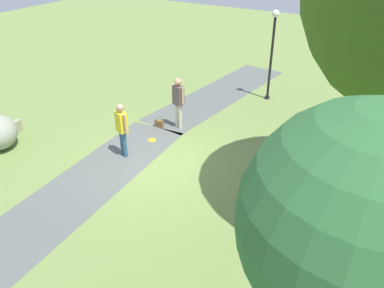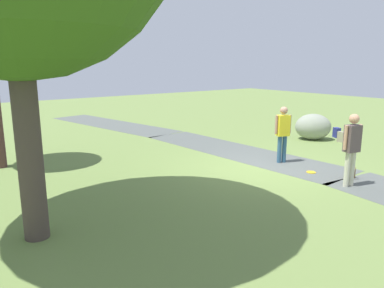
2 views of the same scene
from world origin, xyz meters
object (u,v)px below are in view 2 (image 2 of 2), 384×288
Objects in this scene: woman_with_handbag at (352,144)px; spare_backpack_on_lawn at (337,133)px; lawn_boulder at (313,127)px; man_near_boulder at (283,130)px; frisbee_on_grass at (311,172)px; backpack_by_boulder at (342,137)px; handbag_on_grass at (350,173)px.

woman_with_handbag is 4.54× the size of spare_backpack_on_lawn.
woman_with_handbag reaches higher than lawn_boulder.
man_near_boulder reaches higher than frisbee_on_grass.
handbag_on_grass is at bearing 124.21° from backpack_by_boulder.
handbag_on_grass is 4.91m from backpack_by_boulder.
backpack_by_boulder is (-0.97, -0.50, -0.32)m from lawn_boulder.
frisbee_on_grass is (-1.22, 0.18, -0.99)m from man_near_boulder.
backpack_by_boulder reaches higher than frisbee_on_grass.
frisbee_on_grass is (1.27, -0.25, -1.06)m from woman_with_handbag.
man_near_boulder reaches higher than spare_backpack_on_lawn.
backpack_by_boulder is at bearing 133.85° from spare_backpack_on_lawn.
spare_backpack_on_lawn is at bearing -75.95° from man_near_boulder.
man_near_boulder is (2.48, -0.43, -0.06)m from woman_with_handbag.
spare_backpack_on_lawn reaches higher than handbag_on_grass.
lawn_boulder reaches higher than spare_backpack_on_lawn.
woman_with_handbag is at bearing 123.44° from backpack_by_boulder.
man_near_boulder reaches higher than backpack_by_boulder.
backpack_by_boulder is (2.76, -4.06, 0.05)m from handbag_on_grass.
man_near_boulder is 2.33m from handbag_on_grass.
lawn_boulder is 1.14m from backpack_by_boulder.
frisbee_on_grass is at bearing 171.81° from man_near_boulder.
handbag_on_grass is 5.80m from spare_backpack_on_lawn.
man_near_boulder reaches higher than handbag_on_grass.
man_near_boulder is at bearing 112.76° from lawn_boulder.
woman_with_handbag is at bearing 134.21° from lawn_boulder.
lawn_boulder is 4.35× the size of backpack_by_boulder.
lawn_boulder is 4.35× the size of spare_backpack_on_lawn.
lawn_boulder is 1.25m from spare_backpack_on_lawn.
backpack_by_boulder is 0.90m from spare_backpack_on_lawn.
spare_backpack_on_lawn is (1.22, -4.89, -0.81)m from man_near_boulder.
backpack_by_boulder is (3.08, -4.67, -0.87)m from woman_with_handbag.
lawn_boulder is at bearing -43.64° from handbag_on_grass.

